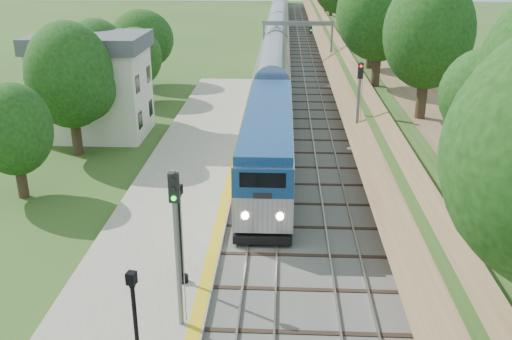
{
  "coord_description": "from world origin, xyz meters",
  "views": [
    {
      "loc": [
        0.9,
        -13.34,
        13.96
      ],
      "look_at": [
        -0.5,
        15.46,
        2.8
      ],
      "focal_mm": 40.0,
      "sensor_mm": 36.0,
      "label": 1
    }
  ],
  "objects_px": {
    "signal_gantry": "(298,33)",
    "signal_platform": "(176,233)",
    "train": "(279,26)",
    "signal_farside": "(359,99)",
    "station_building": "(93,85)",
    "lamppost_far": "(181,240)",
    "lamppost_mid": "(137,339)"
  },
  "relations": [
    {
      "from": "lamppost_mid",
      "to": "signal_farside",
      "type": "distance_m",
      "value": 26.53
    },
    {
      "from": "signal_farside",
      "to": "station_building",
      "type": "bearing_deg",
      "value": 168.84
    },
    {
      "from": "signal_farside",
      "to": "lamppost_far",
      "type": "bearing_deg",
      "value": -117.86
    },
    {
      "from": "station_building",
      "to": "train",
      "type": "distance_m",
      "value": 53.8
    },
    {
      "from": "signal_farside",
      "to": "lamppost_mid",
      "type": "bearing_deg",
      "value": -111.78
    },
    {
      "from": "train",
      "to": "lamppost_mid",
      "type": "height_order",
      "value": "lamppost_mid"
    },
    {
      "from": "station_building",
      "to": "signal_farside",
      "type": "distance_m",
      "value": 20.59
    },
    {
      "from": "station_building",
      "to": "signal_farside",
      "type": "relative_size",
      "value": 1.28
    },
    {
      "from": "station_building",
      "to": "train",
      "type": "bearing_deg",
      "value": 74.91
    },
    {
      "from": "station_building",
      "to": "signal_farside",
      "type": "xyz_separation_m",
      "value": [
        20.2,
        -3.99,
        0.13
      ]
    },
    {
      "from": "station_building",
      "to": "lamppost_far",
      "type": "bearing_deg",
      "value": -64.13
    },
    {
      "from": "lamppost_far",
      "to": "signal_farside",
      "type": "height_order",
      "value": "signal_farside"
    },
    {
      "from": "train",
      "to": "signal_farside",
      "type": "relative_size",
      "value": 21.24
    },
    {
      "from": "lamppost_far",
      "to": "signal_platform",
      "type": "xyz_separation_m",
      "value": [
        0.42,
        -2.96,
        1.88
      ]
    },
    {
      "from": "lamppost_mid",
      "to": "lamppost_far",
      "type": "bearing_deg",
      "value": 87.43
    },
    {
      "from": "signal_gantry",
      "to": "train",
      "type": "relative_size",
      "value": 0.06
    },
    {
      "from": "signal_gantry",
      "to": "lamppost_far",
      "type": "xyz_separation_m",
      "value": [
        -5.8,
        -47.0,
        -2.39
      ]
    },
    {
      "from": "lamppost_mid",
      "to": "signal_platform",
      "type": "height_order",
      "value": "signal_platform"
    },
    {
      "from": "signal_gantry",
      "to": "signal_platform",
      "type": "height_order",
      "value": "signal_platform"
    },
    {
      "from": "lamppost_mid",
      "to": "signal_farside",
      "type": "relative_size",
      "value": 0.66
    },
    {
      "from": "signal_gantry",
      "to": "lamppost_far",
      "type": "relative_size",
      "value": 1.83
    },
    {
      "from": "train",
      "to": "lamppost_far",
      "type": "bearing_deg",
      "value": -92.57
    },
    {
      "from": "signal_gantry",
      "to": "train",
      "type": "xyz_separation_m",
      "value": [
        -2.47,
        26.93,
        -2.54
      ]
    },
    {
      "from": "signal_gantry",
      "to": "signal_farside",
      "type": "distance_m",
      "value": 29.22
    },
    {
      "from": "station_building",
      "to": "lamppost_far",
      "type": "relative_size",
      "value": 1.87
    },
    {
      "from": "signal_gantry",
      "to": "signal_platform",
      "type": "bearing_deg",
      "value": -96.14
    },
    {
      "from": "signal_gantry",
      "to": "lamppost_mid",
      "type": "bearing_deg",
      "value": -96.49
    },
    {
      "from": "lamppost_mid",
      "to": "signal_platform",
      "type": "bearing_deg",
      "value": 78.69
    },
    {
      "from": "signal_gantry",
      "to": "lamppost_mid",
      "type": "xyz_separation_m",
      "value": [
        -6.09,
        -53.56,
        -2.45
      ]
    },
    {
      "from": "signal_platform",
      "to": "train",
      "type": "bearing_deg",
      "value": 87.84
    },
    {
      "from": "lamppost_far",
      "to": "signal_farside",
      "type": "relative_size",
      "value": 0.68
    },
    {
      "from": "train",
      "to": "signal_platform",
      "type": "relative_size",
      "value": 22.28
    }
  ]
}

